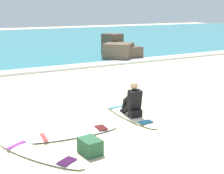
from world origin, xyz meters
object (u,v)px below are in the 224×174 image
(surfboard_main, at_px, (129,115))
(surfer_seated, at_px, (133,102))
(surfboard_spare_near, at_px, (72,134))
(surfboard_spare_far, at_px, (39,154))
(beach_bag, at_px, (90,146))

(surfboard_main, xyz_separation_m, surfer_seated, (0.01, -0.16, 0.40))
(surfboard_spare_near, xyz_separation_m, surfboard_spare_far, (-0.99, -0.64, 0.00))
(surfer_seated, xyz_separation_m, beach_bag, (-1.96, -1.42, -0.28))
(surfboard_spare_near, bearing_deg, surfboard_spare_far, -147.03)
(surfboard_main, xyz_separation_m, beach_bag, (-1.94, -1.58, 0.12))
(surfboard_main, bearing_deg, surfboard_spare_far, -158.46)
(surfer_seated, bearing_deg, beach_bag, -143.98)
(surfboard_spare_near, height_order, surfboard_spare_far, same)
(surfboard_main, relative_size, surfboard_spare_near, 1.03)
(surfer_seated, height_order, surfboard_spare_far, surfer_seated)
(surfer_seated, xyz_separation_m, surfboard_spare_near, (-1.92, -0.34, -0.40))
(surfer_seated, distance_m, surfboard_spare_far, 3.10)
(surfboard_spare_near, xyz_separation_m, beach_bag, (-0.04, -1.08, 0.12))
(surfboard_main, distance_m, beach_bag, 2.51)
(surfer_seated, relative_size, surfboard_spare_far, 0.41)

